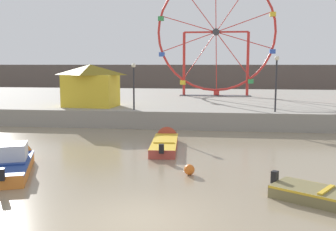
% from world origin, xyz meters
% --- Properties ---
extents(ground_plane, '(240.00, 240.00, 0.00)m').
position_xyz_m(ground_plane, '(0.00, 0.00, 0.00)').
color(ground_plane, gray).
extents(quay_promenade, '(110.00, 25.98, 1.24)m').
position_xyz_m(quay_promenade, '(0.00, 29.01, 0.62)').
color(quay_promenade, gray).
rests_on(quay_promenade, ground_plane).
extents(distant_town_skyline, '(140.00, 3.00, 4.40)m').
position_xyz_m(distant_town_skyline, '(0.00, 51.76, 2.20)').
color(distant_town_skyline, '#564C47').
rests_on(distant_town_skyline, ground_plane).
extents(motorboat_faded_red, '(1.74, 6.24, 1.23)m').
position_xyz_m(motorboat_faded_red, '(-0.72, 10.88, 0.24)').
color(motorboat_faded_red, '#B24238').
rests_on(motorboat_faded_red, ground_plane).
extents(motorboat_orange_hull, '(3.38, 5.73, 1.63)m').
position_xyz_m(motorboat_orange_hull, '(-6.64, 5.03, 0.35)').
color(motorboat_orange_hull, orange).
rests_on(motorboat_orange_hull, ground_plane).
extents(ferris_wheel_red_frame, '(12.04, 1.20, 12.52)m').
position_xyz_m(ferris_wheel_red_frame, '(1.76, 30.39, 7.53)').
color(ferris_wheel_red_frame, red).
rests_on(ferris_wheel_red_frame, quay_promenade).
extents(carnival_booth_yellow_awning, '(4.50, 3.16, 3.25)m').
position_xyz_m(carnival_booth_yellow_awning, '(-7.66, 18.75, 2.93)').
color(carnival_booth_yellow_awning, yellow).
rests_on(carnival_booth_yellow_awning, quay_promenade).
extents(promenade_lamp_near, '(0.32, 0.32, 3.35)m').
position_xyz_m(promenade_lamp_near, '(-3.90, 17.11, 3.48)').
color(promenade_lamp_near, '#2D2D33').
rests_on(promenade_lamp_near, quay_promenade).
extents(promenade_lamp_far, '(0.32, 0.32, 3.84)m').
position_xyz_m(promenade_lamp_far, '(6.06, 17.05, 3.76)').
color(promenade_lamp_far, '#2D2D33').
rests_on(promenade_lamp_far, quay_promenade).
extents(mooring_buoy_orange, '(0.44, 0.44, 0.44)m').
position_xyz_m(mooring_buoy_orange, '(1.07, 4.95, 0.22)').
color(mooring_buoy_orange, orange).
rests_on(mooring_buoy_orange, ground_plane).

